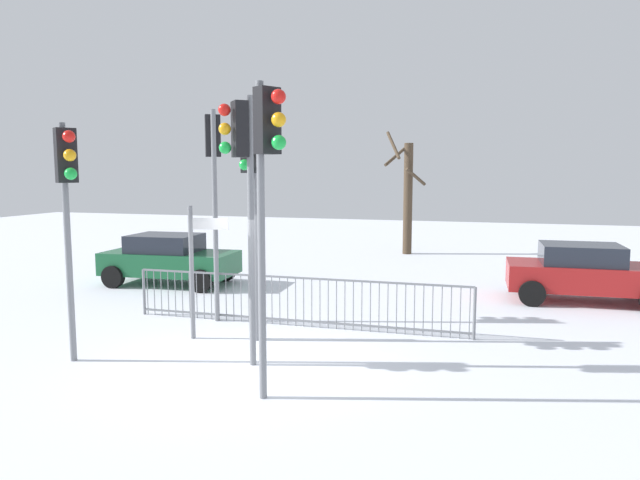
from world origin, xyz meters
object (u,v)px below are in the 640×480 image
object	(u,v)px
traffic_light_rear_left	(252,180)
car_red_mid	(585,272)
traffic_light_foreground_right	(67,188)
car_green_trailing	(169,258)
direction_sign_post	(195,264)
traffic_light_foreground_left	(267,170)
bare_tree_left	(407,195)
traffic_light_rear_right	(242,170)
traffic_light_mid_left	(214,168)

from	to	relation	value
traffic_light_rear_left	car_red_mid	bearing A→B (deg)	-135.13
traffic_light_foreground_right	car_green_trailing	size ratio (longest dim) A/B	1.06
traffic_light_rear_left	car_green_trailing	distance (m)	6.98
traffic_light_rear_left	direction_sign_post	world-z (taller)	traffic_light_rear_left
traffic_light_rear_left	car_red_mid	xyz separation A→B (m)	(6.65, 5.62, -2.36)
traffic_light_foreground_left	bare_tree_left	bearing A→B (deg)	-148.30
traffic_light_rear_right	car_red_mid	world-z (taller)	traffic_light_rear_right
direction_sign_post	car_green_trailing	bearing A→B (deg)	114.67
direction_sign_post	car_red_mid	distance (m)	9.72
traffic_light_mid_left	car_green_trailing	xyz separation A→B (m)	(-3.15, 3.26, -2.61)
car_green_trailing	traffic_light_foreground_right	bearing A→B (deg)	-75.02
traffic_light_foreground_right	direction_sign_post	size ratio (longest dim) A/B	1.56
traffic_light_rear_left	car_green_trailing	xyz separation A→B (m)	(-4.64, 4.65, -2.36)
traffic_light_rear_right	traffic_light_rear_left	bearing A→B (deg)	-22.55
car_green_trailing	traffic_light_rear_right	bearing A→B (deg)	-52.86
traffic_light_mid_left	direction_sign_post	size ratio (longest dim) A/B	1.75
traffic_light_foreground_left	car_red_mid	world-z (taller)	traffic_light_foreground_left
traffic_light_rear_left	bare_tree_left	xyz separation A→B (m)	(1.11, 12.97, -0.75)
car_red_mid	traffic_light_foreground_left	bearing A→B (deg)	-124.29
car_red_mid	traffic_light_foreground_right	bearing A→B (deg)	-141.58
traffic_light_rear_left	traffic_light_rear_right	xyz separation A→B (m)	(0.39, -1.30, 0.19)
traffic_light_mid_left	traffic_light_rear_right	distance (m)	3.29
traffic_light_rear_right	traffic_light_foreground_left	bearing A→B (deg)	177.20
traffic_light_mid_left	car_red_mid	world-z (taller)	traffic_light_mid_left
traffic_light_foreground_right	direction_sign_post	bearing A→B (deg)	-177.79
traffic_light_rear_left	traffic_light_mid_left	bearing A→B (deg)	-38.40
direction_sign_post	car_green_trailing	xyz separation A→B (m)	(-3.45, 4.73, -0.72)
bare_tree_left	car_red_mid	bearing A→B (deg)	-52.93
car_green_trailing	car_red_mid	distance (m)	11.33
traffic_light_foreground_right	traffic_light_rear_right	bearing A→B (deg)	139.80
traffic_light_rear_left	traffic_light_foreground_right	bearing A→B (deg)	43.59
traffic_light_rear_left	traffic_light_foreground_right	xyz separation A→B (m)	(-2.47, -2.00, -0.12)
traffic_light_mid_left	traffic_light_foreground_left	size ratio (longest dim) A/B	1.02
traffic_light_rear_left	car_red_mid	size ratio (longest dim) A/B	1.11
traffic_light_foreground_left	traffic_light_rear_right	distance (m)	1.61
traffic_light_rear_left	bare_tree_left	size ratio (longest dim) A/B	0.87
car_green_trailing	bare_tree_left	size ratio (longest dim) A/B	0.80
car_green_trailing	car_red_mid	size ratio (longest dim) A/B	1.01
traffic_light_mid_left	traffic_light_rear_left	bearing A→B (deg)	-74.88
car_red_mid	traffic_light_rear_right	bearing A→B (deg)	-133.55
traffic_light_rear_right	direction_sign_post	size ratio (longest dim) A/B	1.71
traffic_light_rear_right	bare_tree_left	bearing A→B (deg)	-42.15
traffic_light_mid_left	bare_tree_left	bearing A→B (deg)	45.55
traffic_light_rear_left	traffic_light_foreground_left	distance (m)	2.93
traffic_light_foreground_left	direction_sign_post	world-z (taller)	traffic_light_foreground_left
traffic_light_rear_right	car_green_trailing	size ratio (longest dim) A/B	1.16
traffic_light_rear_left	traffic_light_foreground_right	size ratio (longest dim) A/B	1.04
traffic_light_rear_left	traffic_light_foreground_left	xyz separation A→B (m)	(1.35, -2.59, 0.19)
traffic_light_rear_left	bare_tree_left	world-z (taller)	bare_tree_left
traffic_light_rear_right	traffic_light_foreground_right	world-z (taller)	traffic_light_rear_right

